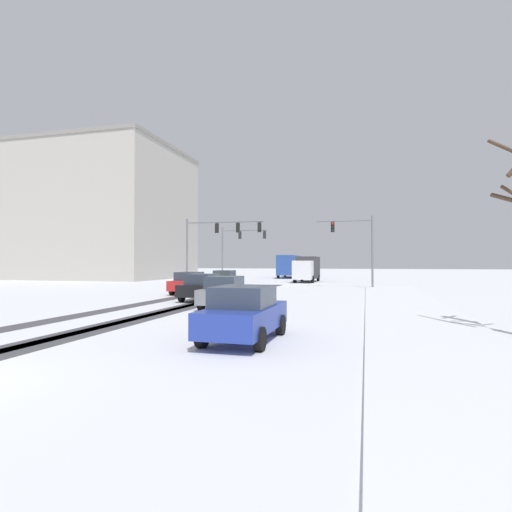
{
  "coord_description": "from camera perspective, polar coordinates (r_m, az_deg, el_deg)",
  "views": [
    {
      "loc": [
        7.98,
        -5.53,
        2.3
      ],
      "look_at": [
        0.0,
        24.12,
        2.8
      ],
      "focal_mm": 28.73,
      "sensor_mm": 36.0,
      "label": 1
    }
  ],
  "objects": [
    {
      "name": "bus_oncoming",
      "position": [
        63.19,
        4.72,
        -1.2
      ],
      "size": [
        3.07,
        11.11,
        3.38
      ],
      "color": "#284793",
      "rests_on": "ground"
    },
    {
      "name": "box_truck_delivery",
      "position": [
        49.04,
        7.1,
        -1.7
      ],
      "size": [
        2.42,
        7.45,
        3.02
      ],
      "color": "silver",
      "rests_on": "ground"
    },
    {
      "name": "office_building_far_left_block",
      "position": [
        67.41,
        -22.86,
        5.29
      ],
      "size": [
        29.31,
        19.42,
        19.02
      ],
      "color": "#B2ADA3",
      "rests_on": "ground"
    },
    {
      "name": "traffic_signal_near_right",
      "position": [
        38.03,
        13.87,
        2.21
      ],
      "size": [
        5.08,
        0.4,
        6.5
      ],
      "color": "slate",
      "rests_on": "ground"
    },
    {
      "name": "car_blue_fifth",
      "position": [
        12.13,
        -1.65,
        -7.97
      ],
      "size": [
        1.87,
        4.12,
        1.62
      ],
      "color": "#233899",
      "rests_on": "ground"
    },
    {
      "name": "car_yellow_cab_lead",
      "position": [
        36.48,
        -4.35,
        -3.26
      ],
      "size": [
        1.94,
        4.15,
        1.62
      ],
      "color": "yellow",
      "rests_on": "ground"
    },
    {
      "name": "car_black_third",
      "position": [
        25.2,
        -7.44,
        -4.3
      ],
      "size": [
        1.84,
        4.1,
        1.62
      ],
      "color": "black",
      "rests_on": "ground"
    },
    {
      "name": "wheel_track_center",
      "position": [
        24.54,
        -6.23,
        -6.3
      ],
      "size": [
        1.16,
        37.91,
        0.01
      ],
      "primitive_type": "cube",
      "color": "#424247",
      "rests_on": "ground"
    },
    {
      "name": "car_grey_fourth",
      "position": [
        20.78,
        -4.32,
        -5.03
      ],
      "size": [
        1.93,
        4.15,
        1.62
      ],
      "color": "slate",
      "rests_on": "ground"
    },
    {
      "name": "wheel_track_right_lane",
      "position": [
        25.87,
        -12.89,
        -6.0
      ],
      "size": [
        1.11,
        37.91,
        0.01
      ],
      "primitive_type": "cube",
      "color": "#424247",
      "rests_on": "ground"
    },
    {
      "name": "wheel_track_left_lane",
      "position": [
        24.72,
        -7.29,
        -6.26
      ],
      "size": [
        0.92,
        37.91,
        0.01
      ],
      "primitive_type": "cube",
      "color": "#424247",
      "rests_on": "ground"
    },
    {
      "name": "car_red_second",
      "position": [
        30.36,
        -9.2,
        -3.72
      ],
      "size": [
        1.85,
        4.11,
        1.62
      ],
      "color": "red",
      "rests_on": "ground"
    },
    {
      "name": "traffic_signal_near_left",
      "position": [
        38.69,
        -5.41,
        2.83
      ],
      "size": [
        7.53,
        0.72,
        6.5
      ],
      "color": "slate",
      "rests_on": "ground"
    },
    {
      "name": "sidewalk_kerb_right",
      "position": [
        21.25,
        20.42,
        -6.93
      ],
      "size": [
        4.0,
        37.91,
        0.12
      ],
      "primitive_type": "cube",
      "color": "white",
      "rests_on": "ground"
    },
    {
      "name": "traffic_signal_far_left",
      "position": [
        48.42,
        -2.58,
        1.82
      ],
      "size": [
        5.47,
        0.57,
        6.5
      ],
      "color": "slate",
      "rests_on": "ground"
    }
  ]
}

